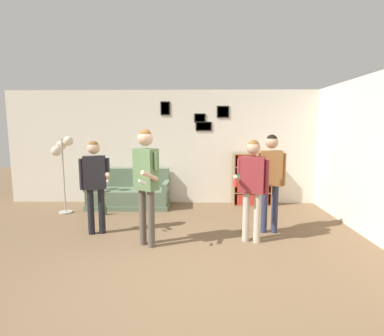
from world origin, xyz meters
The scene contains 11 objects.
ground_plane centered at (0.00, 0.00, 0.00)m, with size 20.00×20.00×0.00m, color brown.
wall_back centered at (0.00, 3.73, 1.35)m, with size 8.60×0.08×2.70m.
wall_right centered at (3.13, 1.85, 1.35)m, with size 0.06×6.10×2.70m.
couch centered at (-1.30, 3.32, 0.29)m, with size 1.84×0.80×0.86m.
bookshelf centered at (1.57, 3.51, 0.61)m, with size 0.89×0.30×1.22m.
floor_lamp centered at (-2.56, 2.75, 1.30)m, with size 0.41×0.44×1.65m.
person_player_foreground_left centered at (-1.46, 1.51, 0.98)m, with size 0.55×0.41×1.61m.
person_player_foreground_center centered at (-0.49, 1.00, 1.13)m, with size 0.43×0.62×1.81m.
person_watcher_holding_cup centered at (1.15, 1.20, 1.00)m, with size 0.57×0.37×1.64m.
person_spectator_near_bookshelf centered at (1.54, 1.64, 1.06)m, with size 0.50×0.23×1.71m.
bottle_on_floor centered at (-1.65, 2.62, 0.09)m, with size 0.07×0.07×0.23m.
Camera 1 is at (0.31, -3.45, 1.84)m, focal length 28.00 mm.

